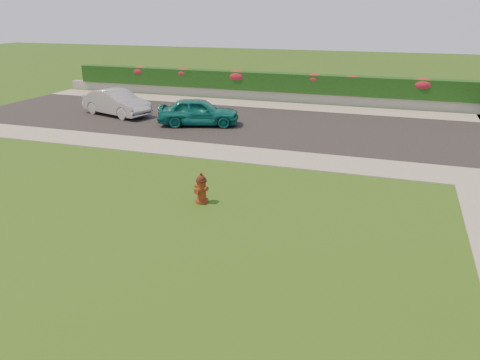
% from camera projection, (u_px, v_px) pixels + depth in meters
% --- Properties ---
extents(ground, '(120.00, 120.00, 0.00)m').
position_uv_depth(ground, '(174.00, 282.00, 9.68)').
color(ground, black).
rests_on(ground, ground).
extents(street_far, '(26.00, 8.00, 0.04)m').
position_uv_depth(street_far, '(209.00, 121.00, 23.63)').
color(street_far, black).
rests_on(street_far, ground).
extents(sidewalk_far, '(24.00, 2.00, 0.04)m').
position_uv_depth(sidewalk_far, '(141.00, 144.00, 19.49)').
color(sidewalk_far, gray).
rests_on(sidewalk_far, ground).
extents(sidewalk_beyond, '(34.00, 2.00, 0.04)m').
position_uv_depth(sidewalk_beyond, '(306.00, 107.00, 26.87)').
color(sidewalk_beyond, gray).
rests_on(sidewalk_beyond, ground).
extents(retaining_wall, '(34.00, 0.40, 0.60)m').
position_uv_depth(retaining_wall, '(311.00, 98.00, 28.10)').
color(retaining_wall, gray).
rests_on(retaining_wall, ground).
extents(hedge, '(32.00, 0.90, 1.10)m').
position_uv_depth(hedge, '(313.00, 84.00, 27.90)').
color(hedge, black).
rests_on(hedge, retaining_wall).
extents(fire_hydrant, '(0.47, 0.45, 0.90)m').
position_uv_depth(fire_hydrant, '(201.00, 189.00, 13.52)').
color(fire_hydrant, '#59180D').
rests_on(fire_hydrant, ground).
extents(sedan_teal, '(4.14, 2.63, 1.31)m').
position_uv_depth(sedan_teal, '(198.00, 112.00, 22.45)').
color(sedan_teal, '#0D6962').
rests_on(sedan_teal, street_far).
extents(sedan_silver, '(4.31, 2.59, 1.34)m').
position_uv_depth(sedan_silver, '(116.00, 102.00, 24.61)').
color(sedan_silver, '#B4B7BC').
rests_on(sedan_silver, street_far).
extents(flower_clump_a, '(1.26, 0.81, 0.63)m').
position_uv_depth(flower_clump_a, '(140.00, 71.00, 31.23)').
color(flower_clump_a, '#AF1E34').
rests_on(flower_clump_a, hedge).
extents(flower_clump_b, '(1.19, 0.77, 0.60)m').
position_uv_depth(flower_clump_b, '(183.00, 73.00, 30.26)').
color(flower_clump_b, '#AF1E34').
rests_on(flower_clump_b, hedge).
extents(flower_clump_c, '(1.40, 0.90, 0.70)m').
position_uv_depth(flower_clump_c, '(238.00, 76.00, 29.14)').
color(flower_clump_c, '#AF1E34').
rests_on(flower_clump_c, hedge).
extents(flower_clump_d, '(1.16, 0.75, 0.58)m').
position_uv_depth(flower_clump_d, '(314.00, 79.00, 27.67)').
color(flower_clump_d, '#AF1E34').
rests_on(flower_clump_d, hedge).
extents(flower_clump_e, '(1.01, 0.65, 0.51)m').
position_uv_depth(flower_clump_e, '(352.00, 80.00, 27.00)').
color(flower_clump_e, '#AF1E34').
rests_on(flower_clump_e, hedge).
extents(flower_clump_f, '(1.39, 0.89, 0.69)m').
position_uv_depth(flower_clump_f, '(423.00, 84.00, 25.85)').
color(flower_clump_f, '#AF1E34').
rests_on(flower_clump_f, hedge).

